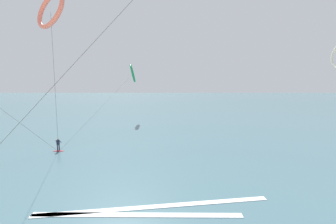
{
  "coord_description": "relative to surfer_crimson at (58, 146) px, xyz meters",
  "views": [
    {
      "loc": [
        0.0,
        -3.32,
        8.65
      ],
      "look_at": [
        0.0,
        22.65,
        5.3
      ],
      "focal_mm": 23.3,
      "sensor_mm": 36.0,
      "label": 1
    }
  ],
  "objects": [
    {
      "name": "wave_crest_far",
      "position": [
        13.24,
        -12.78,
        -0.76
      ],
      "size": [
        16.38,
        2.78,
        0.12
      ],
      "primitive_type": "cube",
      "rotation": [
        0.0,
        0.0,
        0.14
      ],
      "color": "white",
      "rests_on": "ground"
    },
    {
      "name": "sea_water",
      "position": [
        14.06,
        83.87,
        -0.78
      ],
      "size": [
        400.0,
        200.0,
        0.08
      ],
      "primitive_type": "cube",
      "color": "#476B75",
      "rests_on": "ground"
    },
    {
      "name": "surfer_crimson",
      "position": [
        0.0,
        0.0,
        0.0
      ],
      "size": [
        1.4,
        0.66,
        1.7
      ],
      "rotation": [
        0.0,
        0.0,
        4.4
      ],
      "color": "red",
      "rests_on": "ground"
    },
    {
      "name": "kite_emerald",
      "position": [
        5.86,
        24.08,
        10.29
      ],
      "size": [
        6.8,
        26.31,
        13.24
      ],
      "rotation": [
        0.0,
        0.0,
        1.69
      ],
      "color": "#199351",
      "rests_on": "ground"
    },
    {
      "name": "wave_crest_mid",
      "position": [
        11.99,
        -13.78,
        -0.76
      ],
      "size": [
        13.89,
        0.61,
        0.12
      ],
      "primitive_type": "cube",
      "rotation": [
        0.0,
        0.0,
        -0.01
      ],
      "color": "white",
      "rests_on": "ground"
    },
    {
      "name": "kite_coral",
      "position": [
        3.33,
        -6.21,
        14.51
      ],
      "size": [
        5.36,
        7.9,
        17.19
      ],
      "rotation": [
        0.0,
        0.0,
        5.72
      ],
      "color": "#EA7260",
      "rests_on": "ground"
    }
  ]
}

